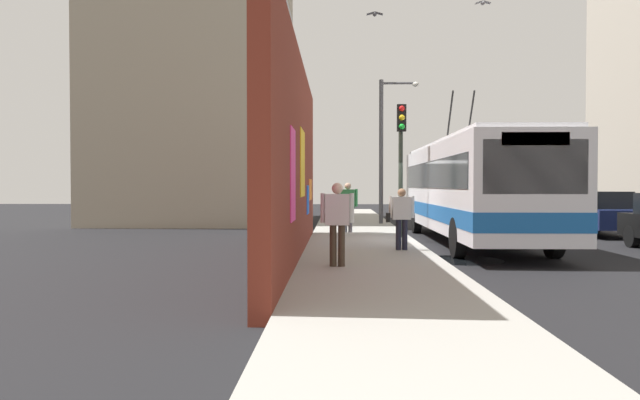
{
  "coord_description": "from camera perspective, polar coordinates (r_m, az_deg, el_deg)",
  "views": [
    {
      "loc": [
        -18.64,
        2.38,
        1.79
      ],
      "look_at": [
        1.2,
        2.91,
        1.32
      ],
      "focal_mm": 34.38,
      "sensor_mm": 36.0,
      "label": 1
    }
  ],
  "objects": [
    {
      "name": "building_far_left",
      "position": [
        31.89,
        -11.03,
        11.14
      ],
      "size": [
        11.06,
        8.51,
        14.44
      ],
      "color": "#9E937F",
      "rests_on": "ground_plane"
    },
    {
      "name": "parked_car_white",
      "position": [
        35.53,
        16.85,
        -0.24
      ],
      "size": [
        4.95,
        1.81,
        1.58
      ],
      "color": "white",
      "rests_on": "ground_plane"
    },
    {
      "name": "curbside_puddle",
      "position": [
        15.12,
        12.96,
        -5.47
      ],
      "size": [
        2.03,
        2.03,
        0.0
      ],
      "primitive_type": "cylinder",
      "color": "black",
      "rests_on": "ground_plane"
    },
    {
      "name": "pedestrian_midblock",
      "position": [
        21.37,
        2.6,
        -0.28
      ],
      "size": [
        0.23,
        0.69,
        1.74
      ],
      "color": "#595960",
      "rests_on": "sidewalk_slab"
    },
    {
      "name": "ground_plane",
      "position": [
        18.88,
        8.8,
        -4.1
      ],
      "size": [
        80.0,
        80.0,
        0.0
      ],
      "primitive_type": "plane",
      "color": "black"
    },
    {
      "name": "sidewalk_slab",
      "position": [
        18.74,
        3.93,
        -3.9
      ],
      "size": [
        48.0,
        3.2,
        0.15
      ],
      "primitive_type": "cube",
      "color": "#9E9B93",
      "rests_on": "ground_plane"
    },
    {
      "name": "pedestrian_near_wall",
      "position": [
        12.39,
        1.62,
        -1.61
      ],
      "size": [
        0.23,
        0.68,
        1.69
      ],
      "color": "#3F3326",
      "rests_on": "sidewalk_slab"
    },
    {
      "name": "pedestrian_at_curb",
      "position": [
        15.7,
        7.57,
        -1.33
      ],
      "size": [
        0.22,
        0.72,
        1.57
      ],
      "color": "#1E1E2D",
      "rests_on": "sidewalk_slab"
    },
    {
      "name": "city_bus",
      "position": [
        19.57,
        13.88,
        1.22
      ],
      "size": [
        12.32,
        2.63,
        4.92
      ],
      "color": "silver",
      "rests_on": "ground_plane"
    },
    {
      "name": "traffic_light",
      "position": [
        19.45,
        7.56,
        4.84
      ],
      "size": [
        0.49,
        0.28,
        4.2
      ],
      "color": "#2D382D",
      "rests_on": "sidewalk_slab"
    },
    {
      "name": "street_lamp",
      "position": [
        26.68,
        6.14,
        5.52
      ],
      "size": [
        0.44,
        1.7,
        6.2
      ],
      "color": "#4C4C51",
      "rests_on": "sidewalk_slab"
    },
    {
      "name": "graffiti_wall",
      "position": [
        14.51,
        -2.3,
        3.74
      ],
      "size": [
        13.64,
        0.32,
        4.79
      ],
      "color": "maroon",
      "rests_on": "ground_plane"
    },
    {
      "name": "parked_car_navy",
      "position": [
        24.38,
        24.17,
        -1.0
      ],
      "size": [
        4.91,
        1.76,
        1.58
      ],
      "color": "navy",
      "rests_on": "ground_plane"
    },
    {
      "name": "parked_car_red",
      "position": [
        29.35,
        20.18,
        -0.59
      ],
      "size": [
        4.78,
        1.78,
        1.58
      ],
      "color": "#B21E19",
      "rests_on": "ground_plane"
    }
  ]
}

